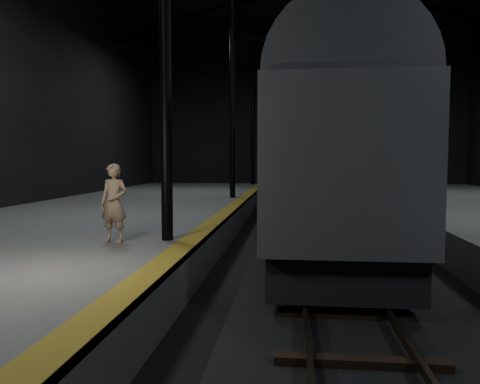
# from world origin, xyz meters

# --- Properties ---
(ground) EXTENTS (44.00, 44.00, 0.00)m
(ground) POSITION_xyz_m (0.00, 0.00, 0.00)
(ground) COLOR black
(ground) RESTS_ON ground
(platform_left) EXTENTS (9.00, 43.80, 1.00)m
(platform_left) POSITION_xyz_m (-7.50, 0.00, 0.50)
(platform_left) COLOR #575754
(platform_left) RESTS_ON ground
(tactile_strip) EXTENTS (0.50, 43.80, 0.01)m
(tactile_strip) POSITION_xyz_m (-3.25, 0.00, 1.00)
(tactile_strip) COLOR olive
(tactile_strip) RESTS_ON platform_left
(track) EXTENTS (2.40, 43.00, 0.24)m
(track) POSITION_xyz_m (0.00, 0.00, 0.07)
(track) COLOR #3F3328
(track) RESTS_ON ground
(train) EXTENTS (3.21, 21.48, 5.74)m
(train) POSITION_xyz_m (-0.00, 4.30, 3.20)
(train) COLOR #A0A2A8
(train) RESTS_ON ground
(woman) EXTENTS (0.71, 0.53, 1.76)m
(woman) POSITION_xyz_m (-4.89, -4.44, 1.88)
(woman) COLOR tan
(woman) RESTS_ON platform_left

